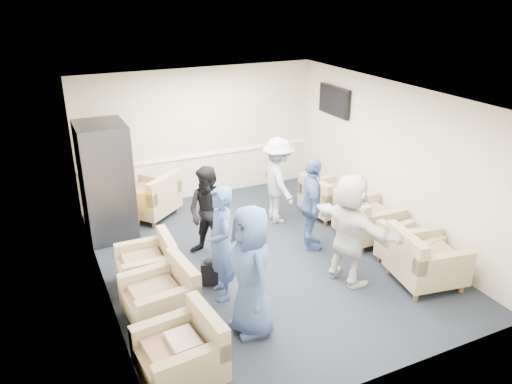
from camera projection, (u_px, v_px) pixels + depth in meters
name	position (u px, v px, depth m)	size (l,w,h in m)	color
floor	(263.00, 258.00, 8.26)	(6.00, 6.00, 0.00)	black
ceiling	(264.00, 96.00, 7.22)	(6.00, 6.00, 0.00)	white
back_wall	(200.00, 134.00, 10.25)	(5.00, 0.02, 2.70)	beige
front_wall	(388.00, 278.00, 5.23)	(5.00, 0.02, 2.70)	beige
left_wall	(98.00, 211.00, 6.76)	(0.02, 6.00, 2.70)	beige
right_wall	(392.00, 160.00, 8.72)	(0.02, 6.00, 2.70)	beige
chair_rail	(201.00, 155.00, 10.40)	(4.98, 0.04, 0.06)	white
tv	(334.00, 101.00, 9.93)	(0.10, 1.00, 0.58)	black
armchair_left_near	(184.00, 354.00, 5.62)	(0.95, 0.95, 0.69)	#9E8866
armchair_left_mid	(164.00, 297.00, 6.65)	(0.94, 0.94, 0.69)	#9E8866
armchair_left_far	(150.00, 265.00, 7.45)	(0.82, 0.82, 0.64)	#9E8866
armchair_right_near	(423.00, 261.00, 7.45)	(1.08, 1.08, 0.75)	#9E8866
armchair_right_midnear	(406.00, 248.00, 7.94)	(0.85, 0.85, 0.62)	#9E8866
armchair_right_midfar	(365.00, 221.00, 8.74)	(0.93, 0.93, 0.73)	#9E8866
armchair_right_far	(326.00, 199.00, 9.68)	(0.97, 0.97, 0.69)	#9E8866
armchair_corner	(151.00, 199.00, 9.61)	(1.31, 1.31, 0.75)	#9E8866
vending_machine	(106.00, 181.00, 8.67)	(0.84, 0.98, 2.06)	#494850
backpack	(210.00, 270.00, 7.49)	(0.30, 0.27, 0.43)	black
pillow	(183.00, 342.00, 5.55)	(0.40, 0.30, 0.12)	beige
person_front_left	(251.00, 271.00, 6.23)	(0.86, 0.56, 1.76)	#3D5794
person_mid_left	(221.00, 244.00, 6.97)	(0.62, 0.41, 1.69)	#3D5794
person_back_left	(209.00, 213.00, 8.06)	(0.76, 0.59, 1.56)	black
person_back_right	(278.00, 181.00, 9.28)	(1.06, 0.61, 1.64)	beige
person_mid_right	(312.00, 205.00, 8.31)	(0.94, 0.39, 1.60)	#3D5794
person_front_right	(350.00, 229.00, 7.32)	(1.61, 0.51, 1.73)	silver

